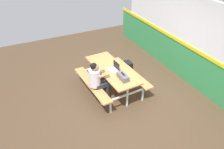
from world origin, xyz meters
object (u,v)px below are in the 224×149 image
picnic_table_main (112,74)px  student_nearer (97,79)px  backpack_dark (128,68)px  laptop_silver (114,68)px  toolbox_grey (123,77)px

picnic_table_main → student_nearer: bearing=-67.5°
picnic_table_main → student_nearer: (0.23, -0.55, 0.13)m
student_nearer → backpack_dark: student_nearer is taller
student_nearer → laptop_silver: 0.61m
toolbox_grey → backpack_dark: toolbox_grey is taller
student_nearer → laptop_silver: bearing=105.7°
picnic_table_main → laptop_silver: size_ratio=6.22×
picnic_table_main → backpack_dark: picnic_table_main is taller
laptop_silver → backpack_dark: bearing=127.4°
student_nearer → toolbox_grey: (0.36, 0.58, 0.10)m
picnic_table_main → backpack_dark: size_ratio=4.67×
picnic_table_main → backpack_dark: 1.12m
laptop_silver → backpack_dark: laptop_silver is taller
student_nearer → toolbox_grey: 0.69m
toolbox_grey → backpack_dark: (-1.17, 0.85, -0.60)m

